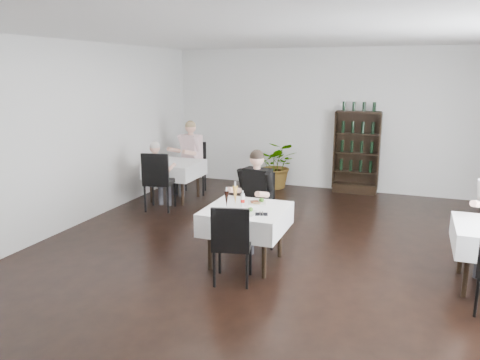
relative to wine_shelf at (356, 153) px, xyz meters
name	(u,v)px	position (x,y,z in m)	size (l,w,h in m)	color
room_shell	(269,154)	(-0.60, -4.31, 0.65)	(9.00, 9.00, 9.00)	black
wine_shelf	(356,153)	(0.00, 0.00, 0.00)	(0.90, 0.28, 1.75)	black
main_table	(246,219)	(-0.90, -4.31, -0.23)	(1.03, 1.03, 0.77)	black
left_table	(175,169)	(-3.30, -1.81, -0.23)	(0.98, 0.98, 0.77)	black
potted_tree	(277,165)	(-1.66, -0.17, -0.33)	(0.94, 0.81, 1.04)	#296021
main_chair_far	(258,204)	(-0.99, -3.52, -0.24)	(0.59, 0.60, 1.05)	black
main_chair_near	(232,240)	(-0.85, -4.97, -0.28)	(0.54, 0.55, 0.99)	black
left_chair_far	(194,164)	(-3.19, -1.14, -0.24)	(0.62, 0.62, 1.06)	black
left_chair_near	(158,178)	(-3.22, -2.60, -0.22)	(0.59, 0.59, 1.09)	black
diner_main	(254,192)	(-1.00, -3.70, -0.02)	(0.58, 0.61, 1.43)	#3A3940
diner_left_far	(188,152)	(-3.27, -1.26, 0.04)	(0.67, 0.71, 1.53)	#3A3940
diner_left_near	(157,170)	(-3.29, -2.49, -0.10)	(0.48, 0.48, 1.28)	#3A3940
plate_far	(257,203)	(-0.82, -4.08, -0.06)	(0.30, 0.30, 0.07)	white
plate_near	(246,212)	(-0.82, -4.54, -0.06)	(0.25, 0.25, 0.07)	white
pilsner_dark	(227,199)	(-1.16, -4.36, 0.03)	(0.06, 0.06, 0.27)	black
pilsner_lager	(235,195)	(-1.10, -4.20, 0.05)	(0.07, 0.07, 0.32)	gold
coke_bottle	(243,200)	(-0.97, -4.26, 0.01)	(0.05, 0.05, 0.21)	silver
napkin_cutlery	(261,214)	(-0.62, -4.52, -0.07)	(0.19, 0.17, 0.02)	black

